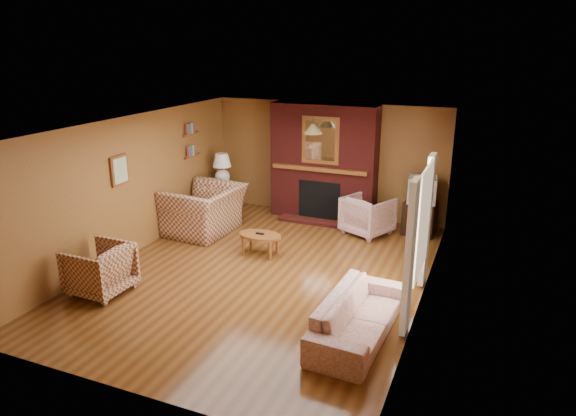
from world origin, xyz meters
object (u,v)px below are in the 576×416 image
at_px(coffee_table, 260,237).
at_px(tv_stand, 420,218).
at_px(side_table, 223,198).
at_px(table_lamp, 222,167).
at_px(fireplace, 324,163).
at_px(plaid_armchair, 100,269).
at_px(crt_tv, 422,190).
at_px(plaid_loveseat, 204,210).
at_px(floral_armchair, 368,215).
at_px(floral_sofa, 358,316).

height_order(coffee_table, tv_stand, tv_stand).
distance_m(coffee_table, side_table, 2.51).
height_order(side_table, table_lamp, table_lamp).
distance_m(fireplace, side_table, 2.33).
relative_size(plaid_armchair, crt_tv, 1.42).
distance_m(plaid_loveseat, plaid_armchair, 2.80).
bearing_deg(table_lamp, coffee_table, -46.13).
xyz_separation_m(coffee_table, table_lamp, (-1.74, 1.81, 0.69)).
bearing_deg(floral_armchair, fireplace, -2.36).
xyz_separation_m(floral_sofa, floral_armchair, (-0.78, 3.63, 0.10)).
xyz_separation_m(fireplace, tv_stand, (2.05, -0.18, -0.86)).
distance_m(floral_sofa, tv_stand, 4.04).
bearing_deg(tv_stand, floral_armchair, -152.29).
distance_m(plaid_armchair, table_lamp, 4.04).
relative_size(plaid_loveseat, plaid_armchair, 1.70).
bearing_deg(floral_sofa, floral_armchair, 15.35).
relative_size(plaid_armchair, table_lamp, 1.24).
bearing_deg(tv_stand, plaid_loveseat, -154.21).
bearing_deg(side_table, crt_tv, 4.74).
xyz_separation_m(table_lamp, crt_tv, (4.15, 0.34, -0.14)).
relative_size(fireplace, table_lamp, 3.62).
xyz_separation_m(floral_sofa, table_lamp, (-4.00, 3.68, 0.75)).
distance_m(fireplace, floral_sofa, 4.71).
bearing_deg(fireplace, side_table, -165.71).
height_order(plaid_loveseat, coffee_table, plaid_loveseat).
relative_size(plaid_loveseat, side_table, 2.12).
bearing_deg(table_lamp, tv_stand, 4.82).
height_order(plaid_loveseat, side_table, plaid_loveseat).
xyz_separation_m(floral_sofa, crt_tv, (0.15, 4.03, 0.61)).
bearing_deg(crt_tv, tv_stand, 90.00).
bearing_deg(tv_stand, side_table, -170.87).
height_order(coffee_table, side_table, side_table).
relative_size(plaid_armchair, side_table, 1.24).
xyz_separation_m(fireplace, side_table, (-2.10, -0.53, -0.85)).
bearing_deg(fireplace, plaid_loveseat, -137.09).
bearing_deg(crt_tv, side_table, -175.26).
height_order(floral_sofa, side_table, side_table).
distance_m(plaid_loveseat, floral_armchair, 3.18).
xyz_separation_m(plaid_loveseat, crt_tv, (3.90, 1.53, 0.43)).
distance_m(table_lamp, tv_stand, 4.22).
relative_size(tv_stand, crt_tv, 1.12).
height_order(floral_sofa, coffee_table, floral_sofa).
height_order(floral_sofa, table_lamp, table_lamp).
bearing_deg(side_table, floral_armchair, -0.96).
bearing_deg(plaid_armchair, floral_sofa, 96.15).
height_order(plaid_armchair, table_lamp, table_lamp).
distance_m(fireplace, plaid_loveseat, 2.63).
height_order(floral_sofa, tv_stand, tv_stand).
height_order(plaid_loveseat, plaid_armchair, plaid_loveseat).
distance_m(coffee_table, tv_stand, 3.24).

